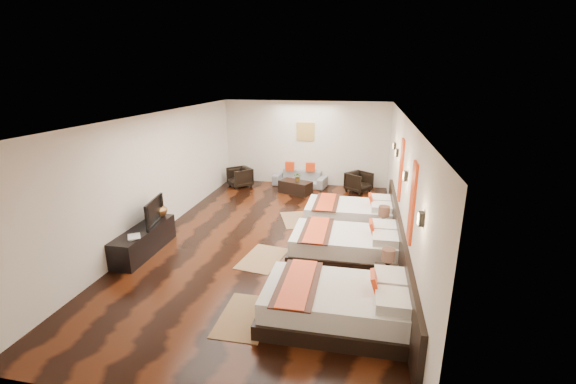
% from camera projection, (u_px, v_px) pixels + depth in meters
% --- Properties ---
extents(floor, '(5.50, 9.50, 0.01)m').
position_uv_depth(floor, '(273.00, 239.00, 8.79)').
color(floor, black).
rests_on(floor, ground).
extents(ceiling, '(5.50, 9.50, 0.01)m').
position_uv_depth(ceiling, '(271.00, 116.00, 7.96)').
color(ceiling, white).
rests_on(ceiling, floor).
extents(back_wall, '(5.50, 0.01, 2.80)m').
position_uv_depth(back_wall, '(305.00, 143.00, 12.82)').
color(back_wall, silver).
rests_on(back_wall, floor).
extents(left_wall, '(0.01, 9.50, 2.80)m').
position_uv_depth(left_wall, '(157.00, 174.00, 8.89)').
color(left_wall, silver).
rests_on(left_wall, floor).
extents(right_wall, '(0.01, 9.50, 2.80)m').
position_uv_depth(right_wall, '(402.00, 188.00, 7.86)').
color(right_wall, silver).
rests_on(right_wall, floor).
extents(headboard_panel, '(0.08, 6.60, 0.90)m').
position_uv_depth(headboard_panel, '(399.00, 246.00, 7.40)').
color(headboard_panel, black).
rests_on(headboard_panel, floor).
extents(bed_near, '(2.30, 1.45, 0.88)m').
position_uv_depth(bed_near, '(339.00, 304.00, 5.79)').
color(bed_near, black).
rests_on(bed_near, floor).
extents(bed_mid, '(2.23, 1.40, 0.85)m').
position_uv_depth(bed_mid, '(346.00, 245.00, 7.82)').
color(bed_mid, black).
rests_on(bed_mid, floor).
extents(bed_far, '(2.20, 1.38, 0.84)m').
position_uv_depth(bed_far, '(350.00, 214.00, 9.55)').
color(bed_far, black).
rests_on(bed_far, floor).
extents(nightstand_a, '(0.42, 0.42, 0.82)m').
position_uv_depth(nightstand_a, '(386.00, 278.00, 6.56)').
color(nightstand_a, black).
rests_on(nightstand_a, floor).
extents(nightstand_b, '(0.45, 0.45, 0.89)m').
position_uv_depth(nightstand_b, '(382.00, 231.00, 8.44)').
color(nightstand_b, black).
rests_on(nightstand_b, floor).
extents(jute_mat_near, '(0.75, 1.20, 0.01)m').
position_uv_depth(jute_mat_near, '(245.00, 316.00, 5.98)').
color(jute_mat_near, olive).
rests_on(jute_mat_near, floor).
extents(jute_mat_mid, '(0.93, 1.30, 0.01)m').
position_uv_depth(jute_mat_mid, '(263.00, 258.00, 7.86)').
color(jute_mat_mid, olive).
rests_on(jute_mat_mid, floor).
extents(jute_mat_far, '(1.12, 1.39, 0.01)m').
position_uv_depth(jute_mat_far, '(297.00, 220.00, 9.95)').
color(jute_mat_far, olive).
rests_on(jute_mat_far, floor).
extents(tv_console, '(0.50, 1.80, 0.55)m').
position_uv_depth(tv_console, '(144.00, 240.00, 8.06)').
color(tv_console, black).
rests_on(tv_console, floor).
extents(tv, '(0.29, 0.97, 0.56)m').
position_uv_depth(tv, '(150.00, 212.00, 8.14)').
color(tv, black).
rests_on(tv, tv_console).
extents(book, '(0.37, 0.39, 0.03)m').
position_uv_depth(book, '(128.00, 238.00, 7.49)').
color(book, black).
rests_on(book, tv_console).
extents(figurine, '(0.43, 0.43, 0.37)m').
position_uv_depth(figurine, '(159.00, 209.00, 8.58)').
color(figurine, brown).
rests_on(figurine, tv_console).
extents(sofa, '(1.85, 0.96, 0.52)m').
position_uv_depth(sofa, '(300.00, 178.00, 12.90)').
color(sofa, gray).
rests_on(sofa, floor).
extents(armchair_left, '(0.99, 0.99, 0.64)m').
position_uv_depth(armchair_left, '(240.00, 177.00, 12.83)').
color(armchair_left, black).
rests_on(armchair_left, floor).
extents(armchair_right, '(0.96, 0.96, 0.63)m').
position_uv_depth(armchair_right, '(359.00, 182.00, 12.27)').
color(armchair_right, black).
rests_on(armchair_right, floor).
extents(coffee_table, '(1.11, 0.84, 0.40)m').
position_uv_depth(coffee_table, '(295.00, 187.00, 12.11)').
color(coffee_table, black).
rests_on(coffee_table, floor).
extents(table_plant, '(0.26, 0.23, 0.29)m').
position_uv_depth(table_plant, '(298.00, 177.00, 11.99)').
color(table_plant, '#2A6120').
rests_on(table_plant, coffee_table).
extents(orange_panel_a, '(0.04, 0.40, 1.30)m').
position_uv_depth(orange_panel_a, '(412.00, 203.00, 5.99)').
color(orange_panel_a, '#D86014').
rests_on(orange_panel_a, right_wall).
extents(orange_panel_b, '(0.04, 0.40, 1.30)m').
position_uv_depth(orange_panel_b, '(401.00, 170.00, 8.05)').
color(orange_panel_b, '#D86014').
rests_on(orange_panel_b, right_wall).
extents(sconce_near, '(0.07, 0.12, 0.18)m').
position_uv_depth(sconce_near, '(421.00, 219.00, 4.92)').
color(sconce_near, black).
rests_on(sconce_near, right_wall).
extents(sconce_mid, '(0.07, 0.12, 0.18)m').
position_uv_depth(sconce_mid, '(405.00, 176.00, 6.98)').
color(sconce_mid, black).
rests_on(sconce_mid, right_wall).
extents(sconce_far, '(0.07, 0.12, 0.18)m').
position_uv_depth(sconce_far, '(397.00, 153.00, 9.04)').
color(sconce_far, black).
rests_on(sconce_far, right_wall).
extents(sconce_lounge, '(0.07, 0.12, 0.18)m').
position_uv_depth(sconce_lounge, '(394.00, 146.00, 9.89)').
color(sconce_lounge, black).
rests_on(sconce_lounge, right_wall).
extents(gold_artwork, '(0.60, 0.04, 0.60)m').
position_uv_depth(gold_artwork, '(305.00, 132.00, 12.69)').
color(gold_artwork, '#AD873F').
rests_on(gold_artwork, back_wall).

